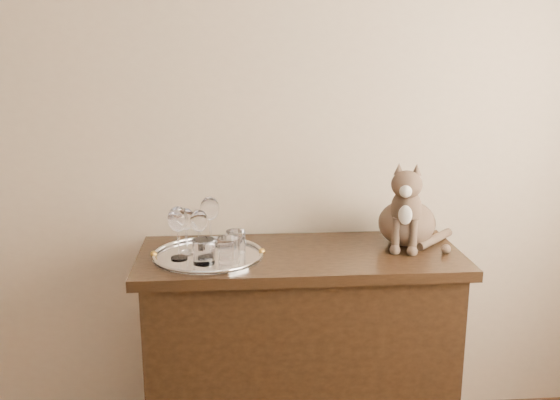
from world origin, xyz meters
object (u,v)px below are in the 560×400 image
(tumbler_a, at_px, (229,250))
(tumbler_c, at_px, (236,241))
(sideboard, at_px, (299,357))
(wine_glass_d, at_px, (199,233))
(wine_glass_c, at_px, (178,233))
(wine_glass_a, at_px, (186,231))
(cat, at_px, (408,202))
(tumbler_b, at_px, (204,251))
(wine_glass_b, at_px, (210,221))
(tray, at_px, (208,256))

(tumbler_a, xyz_separation_m, tumbler_c, (0.03, 0.11, -0.00))
(sideboard, distance_m, wine_glass_d, 0.64)
(wine_glass_c, bearing_deg, tumbler_a, -16.08)
(wine_glass_a, distance_m, cat, 0.84)
(tumbler_b, height_order, tumbler_c, tumbler_b)
(sideboard, distance_m, tumbler_b, 0.60)
(wine_glass_c, relative_size, tumbler_b, 2.18)
(wine_glass_c, relative_size, tumbler_a, 2.16)
(wine_glass_d, bearing_deg, tumbler_c, 13.20)
(tumbler_b, bearing_deg, wine_glass_d, 102.05)
(wine_glass_b, bearing_deg, tumbler_b, -94.74)
(wine_glass_b, bearing_deg, tumbler_a, -70.25)
(wine_glass_b, bearing_deg, wine_glass_a, -135.10)
(tray, relative_size, wine_glass_b, 2.10)
(wine_glass_c, relative_size, cat, 0.57)
(wine_glass_b, distance_m, tumbler_b, 0.21)
(wine_glass_c, bearing_deg, tumbler_c, 15.68)
(wine_glass_a, relative_size, tumbler_c, 2.10)
(wine_glass_a, bearing_deg, tumbler_c, -0.95)
(cat, bearing_deg, tray, -152.79)
(wine_glass_c, bearing_deg, tumbler_b, -33.14)
(tray, xyz_separation_m, tumbler_b, (-0.01, -0.08, 0.05))
(cat, bearing_deg, tumbler_c, -154.41)
(tray, xyz_separation_m, tumbler_a, (0.08, -0.08, 0.05))
(wine_glass_d, bearing_deg, wine_glass_c, -160.01)
(cat, bearing_deg, sideboard, -150.59)
(tray, relative_size, tumbler_a, 4.50)
(sideboard, xyz_separation_m, tumbler_b, (-0.35, -0.11, 0.48))
(tray, bearing_deg, tumbler_b, -97.86)
(wine_glass_a, distance_m, wine_glass_c, 0.07)
(sideboard, height_order, tray, tray)
(wine_glass_b, xyz_separation_m, tumbler_b, (-0.02, -0.20, -0.05))
(wine_glass_d, bearing_deg, wine_glass_a, 145.36)
(sideboard, height_order, tumbler_b, tumbler_b)
(wine_glass_b, height_order, wine_glass_c, same)
(tray, xyz_separation_m, cat, (0.76, 0.10, 0.16))
(sideboard, xyz_separation_m, wine_glass_d, (-0.37, -0.03, 0.52))
(wine_glass_b, relative_size, cat, 0.56)
(tray, xyz_separation_m, wine_glass_c, (-0.10, -0.02, 0.10))
(sideboard, xyz_separation_m, wine_glass_b, (-0.33, 0.09, 0.53))
(wine_glass_d, xyz_separation_m, tumbler_c, (0.13, 0.03, -0.05))
(tray, bearing_deg, wine_glass_a, 155.59)
(wine_glass_b, xyz_separation_m, tumbler_a, (0.07, -0.19, -0.05))
(wine_glass_d, relative_size, tumbler_a, 1.93)
(wine_glass_b, bearing_deg, cat, -1.13)
(tumbler_b, xyz_separation_m, tumbler_c, (0.11, 0.12, -0.00))
(wine_glass_a, distance_m, wine_glass_d, 0.06)
(wine_glass_c, bearing_deg, tray, 13.37)
(wine_glass_d, bearing_deg, tumbler_b, -77.95)
(wine_glass_a, bearing_deg, tray, -24.41)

